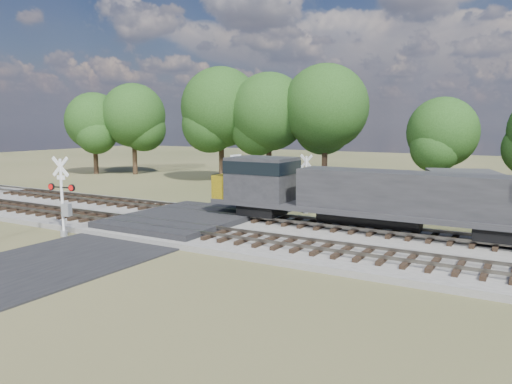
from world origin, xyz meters
The scene contains 10 objects.
ground centered at (0.00, 0.00, 0.00)m, with size 160.00×160.00×0.00m, color #3B4424.
ballast_bed centered at (10.00, 0.50, 0.15)m, with size 140.00×10.00×0.30m, color gray.
road centered at (0.00, 0.00, 0.04)m, with size 7.00×60.00×0.08m, color black.
crossing_panel centered at (0.00, 0.50, 0.32)m, with size 7.00×9.00×0.62m, color #262628.
track_near centered at (3.12, -2.00, 0.41)m, with size 140.00×2.60×0.33m.
track_far centered at (3.12, 3.00, 0.41)m, with size 140.00×2.60×0.33m.
crossing_signal_near centered at (-3.84, -5.29, 1.84)m, with size 1.77×0.43×4.41m.
crossing_signal_far centered at (4.57, 7.86, 1.70)m, with size 1.63×0.43×4.08m.
equipment_shed centered at (13.99, 12.90, 1.50)m, with size 5.54×5.54×2.96m.
treeline centered at (5.17, 21.03, 7.00)m, with size 78.73×11.23×11.98m.
Camera 1 is at (18.72, -23.21, 6.22)m, focal length 35.00 mm.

